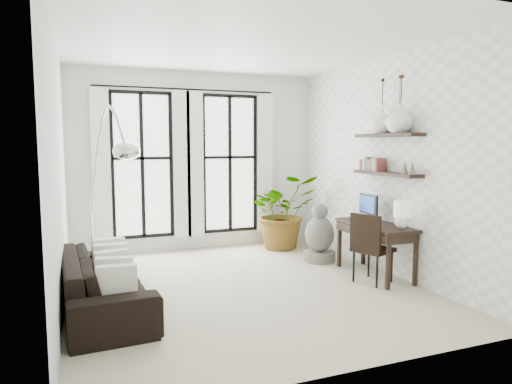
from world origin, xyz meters
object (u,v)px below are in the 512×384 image
sofa (104,282)px  desk_chair (370,244)px  arc_lamp (107,152)px  plant (283,211)px  desk (377,228)px  buddha (319,237)px

sofa → desk_chair: size_ratio=2.30×
arc_lamp → desk_chair: bearing=-11.9°
plant → desk: plant is taller
desk_chair → arc_lamp: arc_lamp is taller
buddha → desk: bearing=-73.5°
plant → sofa: bearing=-146.6°
sofa → plant: plant is taller
sofa → arc_lamp: 1.57m
desk → desk_chair: desk is taller
arc_lamp → sofa: bearing=-103.1°
buddha → sofa: bearing=-162.8°
desk_chair → arc_lamp: (-3.36, 0.71, 1.27)m
arc_lamp → buddha: 3.66m
plant → buddha: (0.17, -1.08, -0.28)m
arc_lamp → buddha: (3.32, 0.61, -1.43)m
desk → buddha: desk is taller
plant → desk: bearing=-77.2°
plant → desk: 2.24m
desk → desk_chair: size_ratio=1.34×
desk → plant: bearing=102.8°
desk → desk_chair: (-0.28, -0.22, -0.17)m
desk → desk_chair: 0.39m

